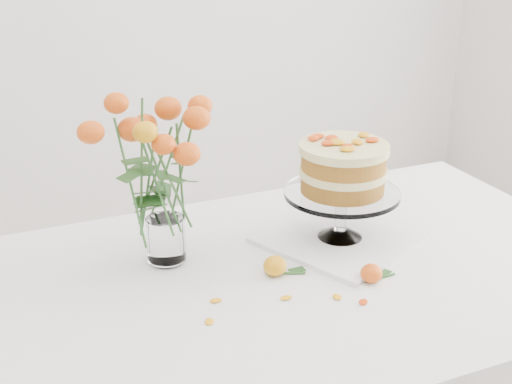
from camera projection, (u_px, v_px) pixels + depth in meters
table at (313, 298)px, 1.66m from camera, size 1.43×0.93×0.76m
napkin at (340, 238)px, 1.76m from camera, size 0.43×0.43×0.01m
cake_stand at (343, 173)px, 1.69m from camera, size 0.28×0.28×0.25m
rose_vase at (161, 156)px, 1.55m from camera, size 0.35×0.35×0.45m
loose_rose_near at (275, 266)px, 1.59m from camera, size 0.09×0.06×0.05m
loose_rose_far at (372, 273)px, 1.56m from camera, size 0.09×0.05×0.04m
stray_petal_a at (286, 298)px, 1.50m from camera, size 0.03×0.02×0.00m
stray_petal_b at (337, 297)px, 1.50m from camera, size 0.03×0.02×0.00m
stray_petal_c at (363, 302)px, 1.49m from camera, size 0.03×0.02×0.00m
stray_petal_d at (216, 301)px, 1.49m from camera, size 0.03×0.02×0.00m
stray_petal_e at (209, 322)px, 1.42m from camera, size 0.03×0.02×0.00m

